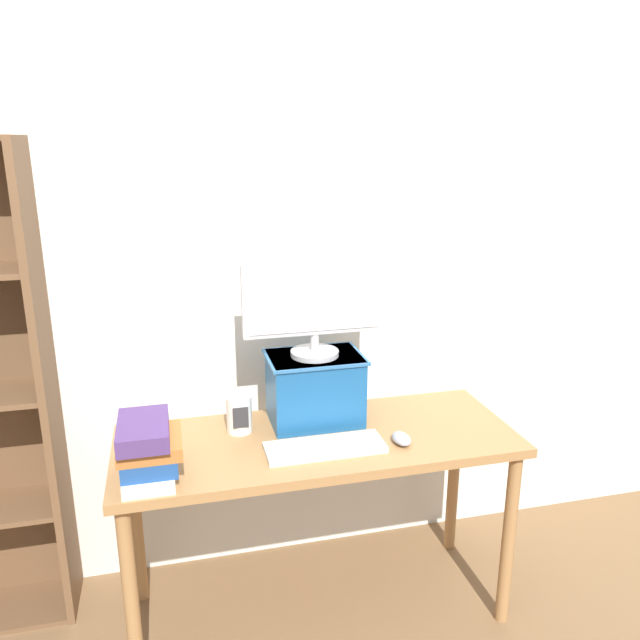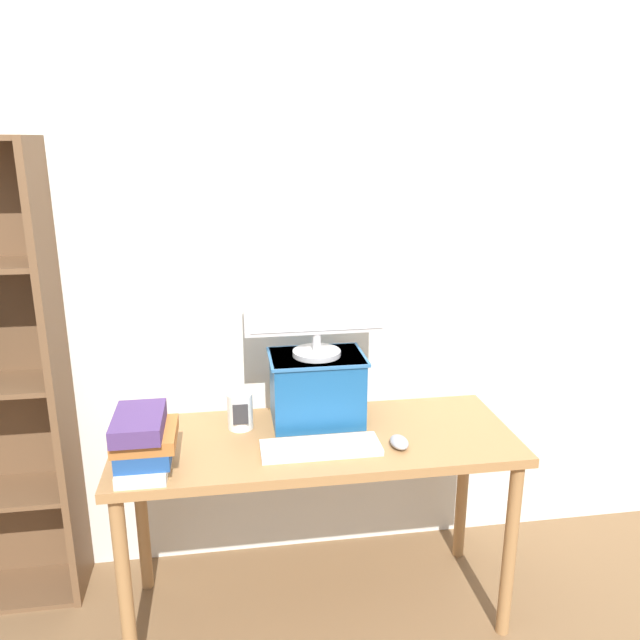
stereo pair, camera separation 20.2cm
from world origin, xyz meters
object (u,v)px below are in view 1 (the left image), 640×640
at_px(desk, 318,459).
at_px(computer_mouse, 401,439).
at_px(book_stack, 148,449).
at_px(riser_box, 315,387).
at_px(computer_monitor, 315,304).
at_px(keyboard, 326,447).
at_px(desk_speaker, 239,414).

bearing_deg(desk, computer_mouse, -23.37).
bearing_deg(desk, book_stack, -166.69).
xyz_separation_m(desk, riser_box, (0.02, 0.14, 0.23)).
bearing_deg(riser_box, computer_monitor, -90.00).
height_order(riser_box, computer_mouse, riser_box).
height_order(computer_monitor, keyboard, computer_monitor).
height_order(computer_monitor, computer_mouse, computer_monitor).
relative_size(computer_monitor, desk_speaker, 3.83).
bearing_deg(desk_speaker, computer_mouse, -23.35).
bearing_deg(desk_speaker, desk, -23.33).
relative_size(desk, computer_monitor, 2.73).
relative_size(computer_mouse, book_stack, 0.39).
distance_m(desk, book_stack, 0.65).
xyz_separation_m(computer_mouse, book_stack, (-0.89, -0.02, 0.08)).
relative_size(riser_box, desk_speaker, 2.59).
distance_m(riser_box, computer_mouse, 0.39).
relative_size(desk, riser_box, 4.04).
xyz_separation_m(computer_monitor, computer_mouse, (0.26, -0.26, -0.46)).
bearing_deg(desk_speaker, riser_box, 3.95).
bearing_deg(riser_box, book_stack, -155.75).
relative_size(desk, keyboard, 3.48).
relative_size(computer_monitor, book_stack, 2.07).
xyz_separation_m(computer_mouse, desk_speaker, (-0.56, 0.24, 0.05)).
relative_size(riser_box, computer_mouse, 3.55).
bearing_deg(keyboard, computer_mouse, -3.07).
bearing_deg(book_stack, desk, 13.31).
relative_size(book_stack, desk_speaker, 1.85).
bearing_deg(computer_mouse, book_stack, -178.72).
relative_size(keyboard, desk_speaker, 3.01).
xyz_separation_m(book_stack, desk_speaker, (0.33, 0.26, -0.03)).
bearing_deg(computer_mouse, desk_speaker, 156.65).
distance_m(desk, desk_speaker, 0.34).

